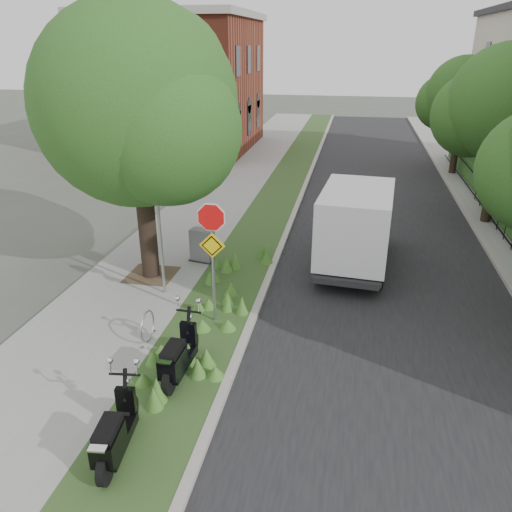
{
  "coord_description": "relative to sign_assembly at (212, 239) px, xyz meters",
  "views": [
    {
      "loc": [
        1.73,
        -9.96,
        6.61
      ],
      "look_at": [
        -0.65,
        2.13,
        1.3
      ],
      "focal_mm": 35.0,
      "sensor_mm": 36.0,
      "label": 1
    }
  ],
  "objects": [
    {
      "name": "brick_building",
      "position": [
        -8.1,
        21.42,
        1.88
      ],
      "size": [
        9.4,
        10.4,
        8.3
      ],
      "color": "maroon",
      "rests_on": "ground"
    },
    {
      "name": "sign_assembly",
      "position": [
        0.0,
        0.0,
        0.0
      ],
      "size": [
        0.94,
        0.08,
        3.22
      ],
      "color": "#A5A8AD",
      "rests_on": "ground"
    },
    {
      "name": "kerb_far",
      "position": [
        7.9,
        9.42,
        -2.26
      ],
      "size": [
        0.2,
        60.0,
        0.13
      ],
      "primitive_type": "cube",
      "color": "#9E9991",
      "rests_on": "ground"
    },
    {
      "name": "utility_cabinet",
      "position": [
        -1.4,
        3.6,
        -1.7
      ],
      "size": [
        0.87,
        0.67,
        1.05
      ],
      "color": "#262628",
      "rests_on": "ground"
    },
    {
      "name": "fence_far",
      "position": [
        8.6,
        9.42,
        -1.66
      ],
      "size": [
        0.04,
        24.0,
        1.0
      ],
      "color": "black",
      "rests_on": "ground"
    },
    {
      "name": "hedge_far",
      "position": [
        9.3,
        9.42,
        -1.66
      ],
      "size": [
        1.0,
        24.0,
        1.1
      ],
      "primitive_type": "cube",
      "color": "#1F4F1C",
      "rests_on": "footpath_far"
    },
    {
      "name": "ground",
      "position": [
        1.4,
        -0.58,
        -2.33
      ],
      "size": [
        120.0,
        120.0,
        0.0
      ],
      "primitive_type": "plane",
      "color": "#4C5147",
      "rests_on": "ground"
    },
    {
      "name": "road",
      "position": [
        4.4,
        9.42,
        -2.32
      ],
      "size": [
        7.0,
        60.0,
        0.01
      ],
      "primitive_type": "cube",
      "color": "black",
      "rests_on": "ground"
    },
    {
      "name": "far_tree_c",
      "position": [
        8.34,
        17.46,
        1.63
      ],
      "size": [
        4.37,
        3.89,
        5.93
      ],
      "color": "black",
      "rests_on": "ground"
    },
    {
      "name": "kerb_near",
      "position": [
        0.9,
        9.42,
        -2.26
      ],
      "size": [
        0.2,
        60.0,
        0.13
      ],
      "primitive_type": "cube",
      "color": "#9E9991",
      "rests_on": "ground"
    },
    {
      "name": "bike_hoop",
      "position": [
        -1.3,
        -1.18,
        -1.83
      ],
      "size": [
        0.06,
        0.78,
        0.77
      ],
      "color": "#A5A8AD",
      "rests_on": "ground"
    },
    {
      "name": "street_tree_main",
      "position": [
        -2.68,
        2.28,
        2.48
      ],
      "size": [
        6.21,
        5.54,
        7.66
      ],
      "color": "black",
      "rests_on": "ground"
    },
    {
      "name": "box_truck",
      "position": [
        3.38,
        4.37,
        -0.87
      ],
      "size": [
        2.33,
        5.09,
        2.24
      ],
      "color": "#262628",
      "rests_on": "ground"
    },
    {
      "name": "far_tree_b",
      "position": [
        8.34,
        9.46,
        2.04
      ],
      "size": [
        4.83,
        4.31,
        6.56
      ],
      "color": "black",
      "rests_on": "ground"
    },
    {
      "name": "sidewalk_near",
      "position": [
        -2.85,
        9.42,
        -2.27
      ],
      "size": [
        3.5,
        60.0,
        0.12
      ],
      "primitive_type": "cube",
      "color": "gray",
      "rests_on": "ground"
    },
    {
      "name": "bare_post",
      "position": [
        -1.8,
        1.22,
        -0.21
      ],
      "size": [
        0.08,
        0.08,
        4.0
      ],
      "color": "#A5A8AD",
      "rests_on": "ground"
    },
    {
      "name": "verge",
      "position": [
        -0.1,
        9.42,
        -2.27
      ],
      "size": [
        2.0,
        60.0,
        0.12
      ],
      "primitive_type": "cube",
      "color": "#314E21",
      "rests_on": "ground"
    },
    {
      "name": "scooter_far",
      "position": [
        -0.12,
        -2.46,
        -1.77
      ],
      "size": [
        0.42,
        1.91,
        0.91
      ],
      "color": "black",
      "rests_on": "ground"
    },
    {
      "name": "scooter_near",
      "position": [
        -0.41,
        -4.75,
        -1.77
      ],
      "size": [
        0.53,
        1.88,
        0.89
      ],
      "color": "black",
      "rests_on": "ground"
    }
  ]
}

